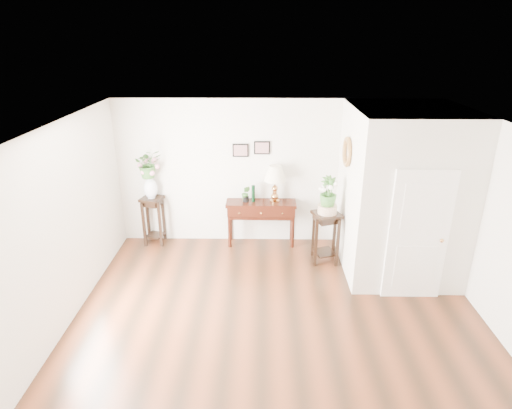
{
  "coord_description": "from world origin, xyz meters",
  "views": [
    {
      "loc": [
        -0.25,
        -5.02,
        3.9
      ],
      "look_at": [
        -0.34,
        1.3,
        1.34
      ],
      "focal_mm": 30.0,
      "sensor_mm": 36.0,
      "label": 1
    }
  ],
  "objects_px": {
    "console_table": "(261,223)",
    "plant_stand_b": "(325,237)",
    "plant_stand_a": "(154,220)",
    "table_lamp": "(275,184)"
  },
  "relations": [
    {
      "from": "console_table",
      "to": "plant_stand_b",
      "type": "relative_size",
      "value": 1.41
    },
    {
      "from": "plant_stand_a",
      "to": "plant_stand_b",
      "type": "xyz_separation_m",
      "value": [
        3.26,
        -0.67,
        -0.01
      ]
    },
    {
      "from": "plant_stand_a",
      "to": "plant_stand_b",
      "type": "distance_m",
      "value": 3.33
    },
    {
      "from": "table_lamp",
      "to": "plant_stand_b",
      "type": "distance_m",
      "value": 1.36
    },
    {
      "from": "table_lamp",
      "to": "plant_stand_b",
      "type": "height_order",
      "value": "table_lamp"
    },
    {
      "from": "table_lamp",
      "to": "plant_stand_b",
      "type": "bearing_deg",
      "value": -36.56
    },
    {
      "from": "console_table",
      "to": "table_lamp",
      "type": "xyz_separation_m",
      "value": [
        0.26,
        0.0,
        0.79
      ]
    },
    {
      "from": "console_table",
      "to": "plant_stand_a",
      "type": "relative_size",
      "value": 1.39
    },
    {
      "from": "console_table",
      "to": "plant_stand_b",
      "type": "xyz_separation_m",
      "value": [
        1.16,
        -0.67,
        0.03
      ]
    },
    {
      "from": "table_lamp",
      "to": "plant_stand_a",
      "type": "xyz_separation_m",
      "value": [
        -2.36,
        0.0,
        -0.76
      ]
    }
  ]
}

